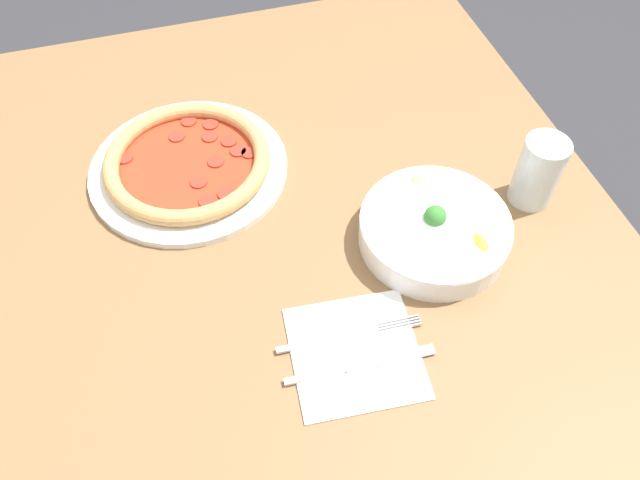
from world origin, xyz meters
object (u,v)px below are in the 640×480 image
pizza (188,164)px  knife (354,367)px  fork (348,335)px  bowl (434,229)px  glass (538,172)px

pizza → knife: (0.41, 0.14, -0.01)m
pizza → knife: bearing=19.5°
pizza → fork: size_ratio=1.61×
pizza → knife: pizza is taller
fork → knife: size_ratio=0.99×
pizza → bowl: bowl is taller
knife → glass: 0.41m
fork → knife: 0.05m
bowl → fork: bowl is taller
knife → bowl: bearing=45.8°
glass → pizza: bearing=-112.6°
bowl → fork: 0.21m
knife → glass: glass is taller
glass → knife: bearing=-60.7°
bowl → pizza: bearing=-127.2°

